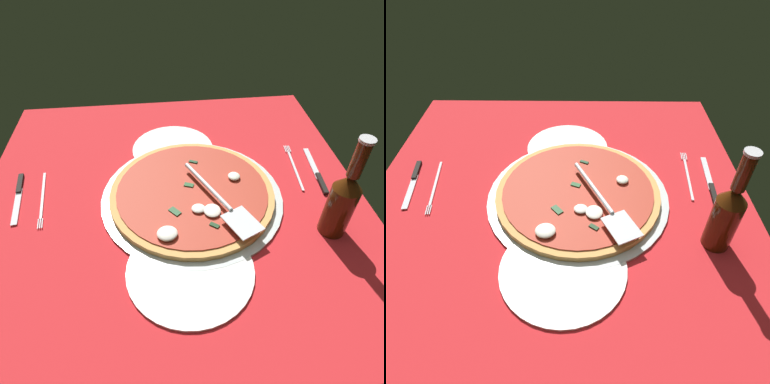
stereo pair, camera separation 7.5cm
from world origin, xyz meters
The scene contains 9 objects.
ground_plane centered at (0.00, 0.00, -0.40)cm, with size 93.46×93.46×0.80cm, color red.
pizza_pan centered at (1.69, 4.65, 0.52)cm, with size 43.83×43.83×1.05cm, color silver.
dinner_plate_left centered at (-18.58, 1.41, 0.50)cm, with size 22.95×22.95×1.00cm, color white.
dinner_plate_right centered at (22.69, 1.96, 0.50)cm, with size 25.59×25.59×1.00cm, color white.
pizza centered at (1.88, 4.66, 1.91)cm, with size 39.56×39.56×3.05cm.
pizza_server centered at (7.81, 10.65, 4.45)cm, with size 25.70×14.73×1.00cm.
place_setting_near centered at (-2.67, -34.82, 0.36)cm, with size 20.16×14.99×1.40cm.
place_setting_far centered at (-4.76, 35.92, 0.35)cm, with size 21.91×13.44×1.40cm.
beer_bottle centered at (15.57, 34.13, 9.26)cm, with size 5.79×5.79×24.56cm.
Camera 1 is at (61.78, -2.11, 58.34)cm, focal length 31.94 mm.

